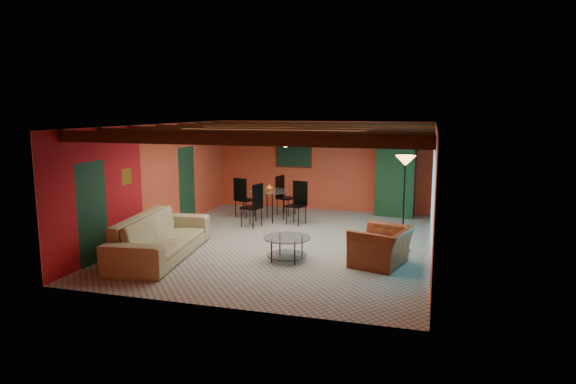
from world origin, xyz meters
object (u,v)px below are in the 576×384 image
(sofa, at_px, (161,236))
(potted_plant, at_px, (396,142))
(armchair, at_px, (382,247))
(floor_lamp, at_px, (404,204))
(coffee_table, at_px, (287,248))
(armoire, at_px, (395,183))
(vase, at_px, (269,176))
(dining_table, at_px, (270,200))

(sofa, distance_m, potted_plant, 7.26)
(armchair, relative_size, floor_lamp, 0.55)
(coffee_table, xyz_separation_m, armoire, (1.78, 5.05, 0.70))
(potted_plant, bearing_deg, armoire, 0.00)
(coffee_table, bearing_deg, vase, 113.45)
(coffee_table, relative_size, vase, 4.99)
(potted_plant, bearing_deg, floor_lamp, -83.07)
(coffee_table, bearing_deg, dining_table, 113.45)
(floor_lamp, relative_size, vase, 10.75)
(dining_table, bearing_deg, floor_lamp, -29.33)
(floor_lamp, relative_size, potted_plant, 4.24)
(dining_table, relative_size, floor_lamp, 1.06)
(floor_lamp, bearing_deg, sofa, -159.10)
(vase, bearing_deg, dining_table, 0.00)
(armoire, bearing_deg, sofa, -116.35)
(sofa, bearing_deg, potted_plant, -45.74)
(dining_table, bearing_deg, armoire, 26.24)
(sofa, relative_size, floor_lamp, 1.44)
(armoire, relative_size, floor_lamp, 0.90)
(coffee_table, bearing_deg, floor_lamp, 31.20)
(vase, bearing_deg, potted_plant, 26.24)
(sofa, height_order, potted_plant, potted_plant)
(potted_plant, bearing_deg, armchair, -88.75)
(armchair, xyz_separation_m, dining_table, (-3.37, 3.23, 0.20))
(armoire, bearing_deg, potted_plant, 0.00)
(potted_plant, bearing_deg, dining_table, -153.76)
(dining_table, height_order, potted_plant, potted_plant)
(dining_table, relative_size, armoire, 1.18)
(coffee_table, relative_size, dining_table, 0.44)
(dining_table, distance_m, floor_lamp, 4.29)
(floor_lamp, bearing_deg, vase, 150.67)
(armoire, bearing_deg, coffee_table, -97.47)
(sofa, height_order, armoire, armoire)
(armchair, height_order, armoire, armoire)
(armoire, bearing_deg, dining_table, -141.84)
(vase, bearing_deg, armchair, -43.78)
(armchair, distance_m, armoire, 4.88)
(sofa, bearing_deg, vase, -23.16)
(dining_table, relative_size, potted_plant, 4.50)
(dining_table, xyz_separation_m, potted_plant, (3.27, 1.61, 1.56))
(sofa, height_order, dining_table, dining_table)
(armchair, bearing_deg, vase, -117.70)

